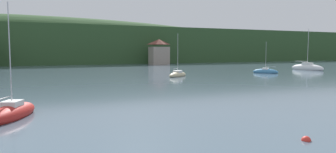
{
  "coord_description": "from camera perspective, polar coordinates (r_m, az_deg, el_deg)",
  "views": [
    {
      "loc": [
        -11.57,
        18.34,
        4.34
      ],
      "look_at": [
        0.0,
        45.05,
        1.89
      ],
      "focal_mm": 32.91,
      "sensor_mm": 36.0,
      "label": 1
    }
  ],
  "objects": [
    {
      "name": "sailboat_far_7",
      "position": [
        76.06,
        24.38,
        1.47
      ],
      "size": [
        3.03,
        8.08,
        9.8
      ],
      "rotation": [
        0.0,
        0.0,
        4.83
      ],
      "color": "white",
      "rests_on": "ground_plane"
    },
    {
      "name": "sailboat_far_5",
      "position": [
        62.38,
        17.6,
        0.87
      ],
      "size": [
        4.19,
        4.61,
        6.38
      ],
      "rotation": [
        0.0,
        0.0,
        2.26
      ],
      "color": "teal",
      "rests_on": "ground_plane"
    },
    {
      "name": "wooded_hillside",
      "position": [
        126.59,
        -23.31,
        4.82
      ],
      "size": [
        352.0,
        52.66,
        27.59
      ],
      "color": "#2D4C28",
      "rests_on": "ground_plane"
    },
    {
      "name": "sailboat_mid_4",
      "position": [
        22.51,
        -26.87,
        -6.02
      ],
      "size": [
        3.68,
        5.64,
        7.75
      ],
      "rotation": [
        0.0,
        0.0,
        1.16
      ],
      "color": "red",
      "rests_on": "ground_plane"
    },
    {
      "name": "shore_building_central",
      "position": [
        97.78,
        -1.68,
        4.52
      ],
      "size": [
        5.78,
        5.07,
        7.96
      ],
      "color": "gray",
      "rests_on": "ground_plane"
    },
    {
      "name": "sailboat_far_3",
      "position": [
        51.83,
        1.82,
        0.33
      ],
      "size": [
        5.09,
        4.42,
        7.47
      ],
      "rotation": [
        0.0,
        0.0,
        0.65
      ],
      "color": "#CCBC8E",
      "rests_on": "ground_plane"
    },
    {
      "name": "mooring_buoy_near",
      "position": [
        16.6,
        24.21,
        -10.78
      ],
      "size": [
        0.45,
        0.45,
        0.45
      ],
      "primitive_type": "sphere",
      "color": "red",
      "rests_on": "ground_plane"
    }
  ]
}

